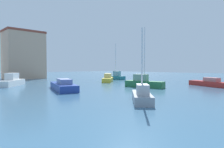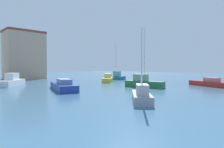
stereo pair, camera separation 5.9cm
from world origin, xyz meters
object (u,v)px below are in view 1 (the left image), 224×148
(motorboat_yellow_far_left, at_px, (108,79))
(sailboat_teal_distant_east, at_px, (116,77))
(motorboat_white_inner_mooring, at_px, (12,81))
(sailboat_grey_near_pier, at_px, (142,95))
(sailboat_green_mid_harbor, at_px, (144,82))
(motorboat_red_distant_north, at_px, (210,83))
(motorboat_blue_center_channel, at_px, (63,86))

(motorboat_yellow_far_left, distance_m, sailboat_teal_distant_east, 7.03)
(motorboat_white_inner_mooring, bearing_deg, sailboat_grey_near_pier, -81.25)
(motorboat_yellow_far_left, bearing_deg, sailboat_teal_distant_east, 32.52)
(sailboat_green_mid_harbor, bearing_deg, motorboat_red_distant_north, -35.71)
(sailboat_green_mid_harbor, bearing_deg, motorboat_yellow_far_left, 72.83)
(motorboat_red_distant_north, xyz_separation_m, sailboat_teal_distant_east, (1.25, 20.10, 0.20))
(motorboat_blue_center_channel, distance_m, sailboat_teal_distant_east, 20.62)
(sailboat_green_mid_harbor, bearing_deg, motorboat_white_inner_mooring, 129.26)
(sailboat_teal_distant_east, bearing_deg, sailboat_green_mid_harbor, -122.62)
(sailboat_grey_near_pier, distance_m, sailboat_teal_distant_east, 27.51)
(motorboat_red_distant_north, bearing_deg, sailboat_green_mid_harbor, 144.29)
(motorboat_white_inner_mooring, relative_size, motorboat_blue_center_channel, 0.71)
(sailboat_grey_near_pier, height_order, motorboat_red_distant_north, sailboat_grey_near_pier)
(sailboat_teal_distant_east, bearing_deg, motorboat_white_inner_mooring, 178.77)
(motorboat_white_inner_mooring, bearing_deg, sailboat_teal_distant_east, -1.23)
(motorboat_red_distant_north, distance_m, motorboat_blue_center_channel, 20.29)
(sailboat_grey_near_pier, height_order, sailboat_green_mid_harbor, sailboat_green_mid_harbor)
(motorboat_red_distant_north, relative_size, sailboat_teal_distant_east, 0.79)
(sailboat_grey_near_pier, relative_size, sailboat_teal_distant_east, 0.72)
(sailboat_grey_near_pier, height_order, motorboat_yellow_far_left, sailboat_grey_near_pier)
(motorboat_red_distant_north, relative_size, motorboat_blue_center_channel, 0.82)
(motorboat_red_distant_north, bearing_deg, motorboat_blue_center_channel, 147.78)
(sailboat_grey_near_pier, distance_m, motorboat_blue_center_channel, 11.47)
(sailboat_teal_distant_east, bearing_deg, sailboat_grey_near_pier, -131.06)
(motorboat_white_inner_mooring, xyz_separation_m, sailboat_teal_distant_east, (21.34, -0.46, 0.01))
(sailboat_grey_near_pier, distance_m, sailboat_green_mid_harbor, 10.92)
(motorboat_red_distant_north, xyz_separation_m, sailboat_green_mid_harbor, (-7.96, 5.72, 0.22))
(motorboat_red_distant_north, height_order, sailboat_teal_distant_east, sailboat_teal_distant_east)
(motorboat_yellow_far_left, height_order, sailboat_green_mid_harbor, sailboat_green_mid_harbor)
(motorboat_yellow_far_left, relative_size, motorboat_blue_center_channel, 0.71)
(motorboat_yellow_far_left, bearing_deg, motorboat_red_distant_north, -74.00)
(motorboat_blue_center_channel, relative_size, sailboat_teal_distant_east, 0.97)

